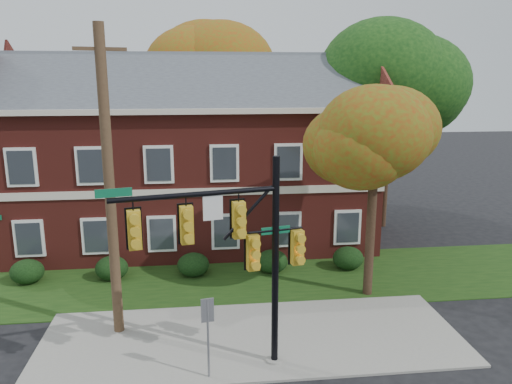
{
  "coord_description": "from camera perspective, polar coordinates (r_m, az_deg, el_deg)",
  "views": [
    {
      "loc": [
        -1.62,
        -14.07,
        8.64
      ],
      "look_at": [
        0.35,
        3.0,
        4.61
      ],
      "focal_mm": 35.0,
      "sensor_mm": 36.0,
      "label": 1
    }
  ],
  "objects": [
    {
      "name": "ground",
      "position": [
        16.59,
        -0.02,
        -18.18
      ],
      "size": [
        120.0,
        120.0,
        0.0
      ],
      "primitive_type": "plane",
      "color": "black",
      "rests_on": "ground"
    },
    {
      "name": "hedge_left",
      "position": [
        22.64,
        -16.17,
        -8.36
      ],
      "size": [
        1.4,
        1.26,
        1.05
      ],
      "primitive_type": "ellipsoid",
      "color": "black",
      "rests_on": "ground"
    },
    {
      "name": "grass_strip",
      "position": [
        21.91,
        -1.84,
        -9.98
      ],
      "size": [
        30.0,
        6.0,
        0.04
      ],
      "primitive_type": "cube",
      "color": "#193811",
      "rests_on": "ground"
    },
    {
      "name": "utility_pole",
      "position": [
        16.7,
        -16.41,
        0.69
      ],
      "size": [
        1.56,
        0.54,
        10.21
      ],
      "rotation": [
        0.0,
        0.0,
        0.28
      ],
      "color": "#473221",
      "rests_on": "ground"
    },
    {
      "name": "sign_post",
      "position": [
        14.71,
        -5.53,
        -14.91
      ],
      "size": [
        0.37,
        0.11,
        2.54
      ],
      "rotation": [
        0.0,
        0.0,
        0.17
      ],
      "color": "slate",
      "rests_on": "ground"
    },
    {
      "name": "tree_right_rear",
      "position": [
        29.03,
        15.89,
        11.69
      ],
      "size": [
        6.3,
        5.95,
        10.62
      ],
      "color": "black",
      "rests_on": "ground"
    },
    {
      "name": "hedge_far_right",
      "position": [
        23.26,
        10.48,
        -7.45
      ],
      "size": [
        1.4,
        1.26,
        1.05
      ],
      "primitive_type": "ellipsoid",
      "color": "black",
      "rests_on": "ground"
    },
    {
      "name": "traffic_signal",
      "position": [
        14.15,
        -2.16,
        -5.94
      ],
      "size": [
        5.68,
        1.38,
        6.45
      ],
      "rotation": [
        0.0,
        0.0,
        0.21
      ],
      "color": "gray",
      "rests_on": "ground"
    },
    {
      "name": "apartment_building",
      "position": [
        26.29,
        -7.38,
        5.1
      ],
      "size": [
        18.8,
        8.8,
        9.74
      ],
      "color": "maroon",
      "rests_on": "ground"
    },
    {
      "name": "tree_far_rear",
      "position": [
        33.88,
        -5.1,
        13.49
      ],
      "size": [
        6.84,
        6.46,
        11.52
      ],
      "color": "black",
      "rests_on": "ground"
    },
    {
      "name": "hedge_far_left",
      "position": [
        23.49,
        -24.7,
        -8.27
      ],
      "size": [
        1.4,
        1.26,
        1.05
      ],
      "primitive_type": "ellipsoid",
      "color": "black",
      "rests_on": "ground"
    },
    {
      "name": "sidewalk",
      "position": [
        17.43,
        -0.41,
        -16.36
      ],
      "size": [
        14.0,
        5.0,
        0.08
      ],
      "primitive_type": "cube",
      "color": "gray",
      "rests_on": "ground"
    },
    {
      "name": "hedge_center",
      "position": [
        22.31,
        -7.18,
        -8.24
      ],
      "size": [
        1.4,
        1.26,
        1.05
      ],
      "primitive_type": "ellipsoid",
      "color": "black",
      "rests_on": "ground"
    },
    {
      "name": "hedge_right",
      "position": [
        22.52,
        1.84,
        -7.93
      ],
      "size": [
        1.4,
        1.26,
        1.05
      ],
      "primitive_type": "ellipsoid",
      "color": "black",
      "rests_on": "ground"
    },
    {
      "name": "tree_near_right",
      "position": [
        19.3,
        14.33,
        6.93
      ],
      "size": [
        4.5,
        4.25,
        8.58
      ],
      "color": "black",
      "rests_on": "ground"
    }
  ]
}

